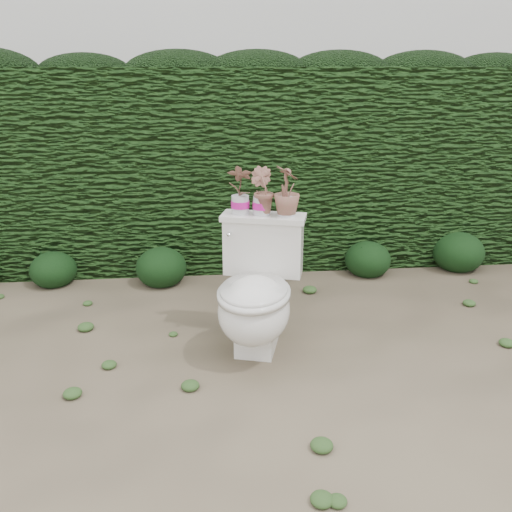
{
  "coord_description": "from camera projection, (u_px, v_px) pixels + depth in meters",
  "views": [
    {
      "loc": [
        -0.51,
        -3.0,
        1.63
      ],
      "look_at": [
        -0.22,
        -0.0,
        0.55
      ],
      "focal_mm": 38.0,
      "sensor_mm": 36.0,
      "label": 1
    }
  ],
  "objects": [
    {
      "name": "potted_plant_right",
      "position": [
        287.0,
        192.0,
        3.15
      ],
      "size": [
        0.21,
        0.21,
        0.28
      ],
      "primitive_type": "imported",
      "rotation": [
        0.0,
        0.0,
        1.94
      ],
      "color": "#2F6720",
      "rests_on": "toilet"
    },
    {
      "name": "potted_plant_left",
      "position": [
        240.0,
        191.0,
        3.19
      ],
      "size": [
        0.17,
        0.14,
        0.28
      ],
      "primitive_type": "imported",
      "rotation": [
        0.0,
        0.0,
        2.83
      ],
      "color": "#2F6720",
      "rests_on": "toilet"
    },
    {
      "name": "liriope_clump_3",
      "position": [
        268.0,
        259.0,
        4.32
      ],
      "size": [
        0.38,
        0.38,
        0.3
      ],
      "primitive_type": "ellipsoid",
      "color": "black",
      "rests_on": "ground"
    },
    {
      "name": "liriope_clump_4",
      "position": [
        368.0,
        256.0,
        4.38
      ],
      "size": [
        0.37,
        0.37,
        0.3
      ],
      "primitive_type": "ellipsoid",
      "color": "black",
      "rests_on": "ground"
    },
    {
      "name": "liriope_clump_1",
      "position": [
        53.0,
        266.0,
        4.18
      ],
      "size": [
        0.36,
        0.36,
        0.28
      ],
      "primitive_type": "ellipsoid",
      "color": "black",
      "rests_on": "ground"
    },
    {
      "name": "house_wall",
      "position": [
        270.0,
        37.0,
        8.41
      ],
      "size": [
        8.0,
        3.5,
        4.0
      ],
      "primitive_type": "cube",
      "color": "silver",
      "rests_on": "ground"
    },
    {
      "name": "ground",
      "position": [
        290.0,
        337.0,
        3.41
      ],
      "size": [
        60.0,
        60.0,
        0.0
      ],
      "primitive_type": "plane",
      "color": "#776952",
      "rests_on": "ground"
    },
    {
      "name": "hedge",
      "position": [
        263.0,
        165.0,
        4.64
      ],
      "size": [
        8.0,
        1.0,
        1.6
      ],
      "primitive_type": "cube",
      "color": "#234918",
      "rests_on": "ground"
    },
    {
      "name": "toilet",
      "position": [
        256.0,
        296.0,
        3.14
      ],
      "size": [
        0.62,
        0.78,
        0.78
      ],
      "rotation": [
        0.0,
        0.0,
        -0.28
      ],
      "color": "silver",
      "rests_on": "ground"
    },
    {
      "name": "liriope_clump_5",
      "position": [
        459.0,
        249.0,
        4.49
      ],
      "size": [
        0.42,
        0.42,
        0.34
      ],
      "primitive_type": "ellipsoid",
      "color": "black",
      "rests_on": "ground"
    },
    {
      "name": "liriope_clump_2",
      "position": [
        161.0,
        264.0,
        4.19
      ],
      "size": [
        0.39,
        0.39,
        0.31
      ],
      "primitive_type": "ellipsoid",
      "color": "black",
      "rests_on": "ground"
    },
    {
      "name": "potted_plant_center",
      "position": [
        262.0,
        193.0,
        3.17
      ],
      "size": [
        0.19,
        0.19,
        0.27
      ],
      "primitive_type": "imported",
      "rotation": [
        0.0,
        0.0,
        2.34
      ],
      "color": "#2F6720",
      "rests_on": "toilet"
    }
  ]
}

